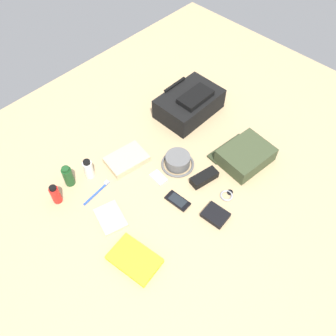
{
  "coord_description": "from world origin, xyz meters",
  "views": [
    {
      "loc": [
        -0.76,
        -0.73,
        1.43
      ],
      "look_at": [
        0.0,
        0.0,
        0.04
      ],
      "focal_mm": 38.08,
      "sensor_mm": 36.0,
      "label": 1
    }
  ],
  "objects": [
    {
      "name": "toothbrush",
      "position": [
        -0.32,
        0.16,
        0.01
      ],
      "size": [
        0.17,
        0.03,
        0.02
      ],
      "color": "blue",
      "rests_on": "ground_plane"
    },
    {
      "name": "folded_towel",
      "position": [
        -0.09,
        0.2,
        0.02
      ],
      "size": [
        0.22,
        0.17,
        0.04
      ],
      "primitive_type": "cube",
      "rotation": [
        0.0,
        0.0,
        -0.16
      ],
      "color": "#C6B289",
      "rests_on": "ground_plane"
    },
    {
      "name": "media_player",
      "position": [
        -0.06,
        0.01,
        0.01
      ],
      "size": [
        0.06,
        0.09,
        0.01
      ],
      "color": "#B7B7BC",
      "rests_on": "ground_plane"
    },
    {
      "name": "sunscreen_spray",
      "position": [
        -0.48,
        0.26,
        0.05
      ],
      "size": [
        0.04,
        0.04,
        0.11
      ],
      "color": "red",
      "rests_on": "ground_plane"
    },
    {
      "name": "backpack",
      "position": [
        0.39,
        0.21,
        0.07
      ],
      "size": [
        0.35,
        0.24,
        0.15
      ],
      "color": "black",
      "rests_on": "ground_plane"
    },
    {
      "name": "cell_phone",
      "position": [
        -0.09,
        -0.15,
        0.01
      ],
      "size": [
        0.06,
        0.12,
        0.01
      ],
      "color": "black",
      "rests_on": "ground_plane"
    },
    {
      "name": "sunglasses_case",
      "position": [
        0.09,
        -0.16,
        0.02
      ],
      "size": [
        0.15,
        0.08,
        0.04
      ],
      "primitive_type": "cube",
      "rotation": [
        0.0,
        0.0,
        -0.21
      ],
      "color": "black",
      "rests_on": "ground_plane"
    },
    {
      "name": "toothpaste_tube",
      "position": [
        -0.28,
        0.27,
        0.05
      ],
      "size": [
        0.05,
        0.05,
        0.11
      ],
      "color": "white",
      "rests_on": "ground_plane"
    },
    {
      "name": "wristwatch",
      "position": [
        0.1,
        -0.3,
        0.01
      ],
      "size": [
        0.07,
        0.06,
        0.01
      ],
      "color": "#99999E",
      "rests_on": "ground_plane"
    },
    {
      "name": "paperback_novel",
      "position": [
        -0.43,
        -0.22,
        0.01
      ],
      "size": [
        0.16,
        0.23,
        0.03
      ],
      "color": "yellow",
      "rests_on": "ground_plane"
    },
    {
      "name": "ground_plane",
      "position": [
        0.0,
        0.0,
        -0.01
      ],
      "size": [
        2.64,
        2.02,
        0.02
      ],
      "primitive_type": "cube",
      "color": "tan",
      "rests_on": "ground"
    },
    {
      "name": "wallet",
      "position": [
        -0.03,
        -0.33,
        0.01
      ],
      "size": [
        0.1,
        0.12,
        0.02
      ],
      "primitive_type": "cube",
      "rotation": [
        0.0,
        0.0,
        0.08
      ],
      "color": "black",
      "rests_on": "ground_plane"
    },
    {
      "name": "notepad",
      "position": [
        -0.37,
        0.01,
        0.01
      ],
      "size": [
        0.15,
        0.18,
        0.02
      ],
      "primitive_type": "cube",
      "rotation": [
        0.0,
        0.0,
        -0.29
      ],
      "color": "beige",
      "rests_on": "ground_plane"
    },
    {
      "name": "shampoo_bottle",
      "position": [
        -0.37,
        0.3,
        0.06
      ],
      "size": [
        0.05,
        0.05,
        0.12
      ],
      "color": "#19471E",
      "rests_on": "ground_plane"
    },
    {
      "name": "toiletry_pouch",
      "position": [
        0.33,
        -0.22,
        0.04
      ],
      "size": [
        0.27,
        0.27,
        0.08
      ],
      "color": "#384228",
      "rests_on": "ground_plane"
    },
    {
      "name": "bucket_hat",
      "position": [
        0.07,
        0.0,
        0.03
      ],
      "size": [
        0.17,
        0.17,
        0.07
      ],
      "color": "#5D5D5D",
      "rests_on": "ground_plane"
    }
  ]
}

